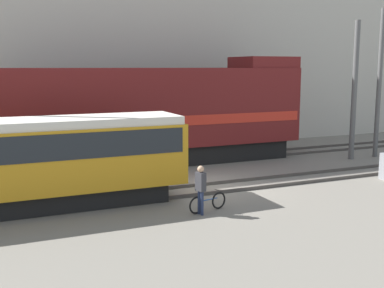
{
  "coord_description": "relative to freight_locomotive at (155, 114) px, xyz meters",
  "views": [
    {
      "loc": [
        -8.66,
        -17.99,
        5.04
      ],
      "look_at": [
        -0.62,
        0.43,
        1.8
      ],
      "focal_mm": 45.0,
      "sensor_mm": 36.0,
      "label": 1
    }
  ],
  "objects": [
    {
      "name": "person",
      "position": [
        -1.46,
        -8.85,
        -1.57
      ],
      "size": [
        0.3,
        0.4,
        1.72
      ],
      "color": "#232D4C",
      "rests_on": "ground"
    },
    {
      "name": "track_near",
      "position": [
        0.54,
        -5.94,
        -2.55
      ],
      "size": [
        60.0,
        1.5,
        0.14
      ],
      "color": "#47423D",
      "rests_on": "ground"
    },
    {
      "name": "bicycle",
      "position": [
        -1.07,
        -8.61,
        -2.3
      ],
      "size": [
        1.6,
        0.55,
        0.68
      ],
      "color": "black",
      "rests_on": "ground"
    },
    {
      "name": "building_backdrop",
      "position": [
        0.54,
        7.54,
        5.13
      ],
      "size": [
        39.98,
        6.0,
        15.5
      ],
      "color": "beige",
      "rests_on": "ground"
    },
    {
      "name": "utility_pole_right",
      "position": [
        12.1,
        -2.97,
        1.47
      ],
      "size": [
        0.26,
        0.26,
        8.17
      ],
      "color": "#595959",
      "rests_on": "ground"
    },
    {
      "name": "streetcar",
      "position": [
        -7.05,
        -5.94,
        -0.76
      ],
      "size": [
        11.67,
        2.54,
        3.24
      ],
      "color": "black",
      "rests_on": "ground"
    },
    {
      "name": "ground_plane",
      "position": [
        0.54,
        -5.37,
        -2.62
      ],
      "size": [
        120.0,
        120.0,
        0.0
      ],
      "primitive_type": "plane",
      "color": "slate"
    },
    {
      "name": "track_far",
      "position": [
        0.54,
        -0.0,
        -2.55
      ],
      "size": [
        60.0,
        1.51,
        0.14
      ],
      "color": "#47423D",
      "rests_on": "ground"
    },
    {
      "name": "freight_locomotive",
      "position": [
        0.0,
        0.0,
        0.0
      ],
      "size": [
        16.11,
        3.04,
        5.58
      ],
      "color": "black",
      "rests_on": "ground"
    },
    {
      "name": "utility_pole_center",
      "position": [
        10.37,
        -2.97,
        1.12
      ],
      "size": [
        0.29,
        0.29,
        7.48
      ],
      "color": "#595959",
      "rests_on": "ground"
    }
  ]
}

